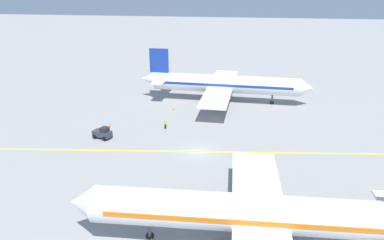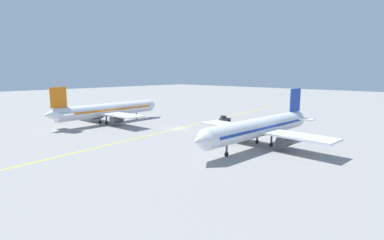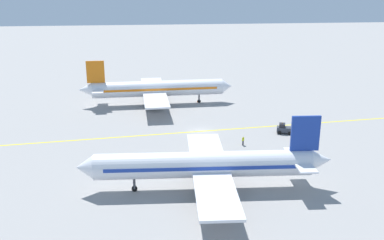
{
  "view_description": "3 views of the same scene",
  "coord_description": "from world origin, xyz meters",
  "px_view_note": "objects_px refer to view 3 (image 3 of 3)",
  "views": [
    {
      "loc": [
        49.98,
        6.11,
        24.36
      ],
      "look_at": [
        -3.18,
        -1.29,
        3.79
      ],
      "focal_mm": 35.0,
      "sensor_mm": 36.0,
      "label": 1
    },
    {
      "loc": [
        -53.38,
        52.3,
        14.15
      ],
      "look_at": [
        -3.88,
        -0.94,
        2.52
      ],
      "focal_mm": 28.0,
      "sensor_mm": 36.0,
      "label": 2
    },
    {
      "loc": [
        -81.26,
        10.3,
        28.67
      ],
      "look_at": [
        -5.33,
        2.21,
        4.09
      ],
      "focal_mm": 42.0,
      "sensor_mm": 36.0,
      "label": 3
    }
  ],
  "objects_px": {
    "ground_crew_worker": "(243,140)",
    "traffic_cone_mid_apron": "(296,141)",
    "airplane_at_gate": "(206,165)",
    "traffic_cone_near_nose": "(258,165)",
    "baggage_tug_dark": "(284,129)",
    "airplane_adjacent_stand": "(156,89)",
    "traffic_cone_by_wingtip": "(198,101)"
  },
  "relations": [
    {
      "from": "traffic_cone_mid_apron",
      "to": "baggage_tug_dark",
      "type": "bearing_deg",
      "value": 6.71
    },
    {
      "from": "baggage_tug_dark",
      "to": "traffic_cone_mid_apron",
      "type": "distance_m",
      "value": 5.11
    },
    {
      "from": "airplane_at_gate",
      "to": "ground_crew_worker",
      "type": "relative_size",
      "value": 21.14
    },
    {
      "from": "traffic_cone_mid_apron",
      "to": "ground_crew_worker",
      "type": "bearing_deg",
      "value": 92.06
    },
    {
      "from": "airplane_adjacent_stand",
      "to": "traffic_cone_near_nose",
      "type": "xyz_separation_m",
      "value": [
        -37.83,
        -14.78,
        -3.43
      ]
    },
    {
      "from": "airplane_at_gate",
      "to": "traffic_cone_mid_apron",
      "type": "distance_m",
      "value": 25.29
    },
    {
      "from": "airplane_at_gate",
      "to": "baggage_tug_dark",
      "type": "bearing_deg",
      "value": -39.51
    },
    {
      "from": "airplane_adjacent_stand",
      "to": "traffic_cone_by_wingtip",
      "type": "distance_m",
      "value": 10.37
    },
    {
      "from": "airplane_adjacent_stand",
      "to": "airplane_at_gate",
      "type": "bearing_deg",
      "value": -172.9
    },
    {
      "from": "baggage_tug_dark",
      "to": "ground_crew_worker",
      "type": "xyz_separation_m",
      "value": [
        -5.39,
        9.17,
        0.01
      ]
    },
    {
      "from": "airplane_adjacent_stand",
      "to": "baggage_tug_dark",
      "type": "bearing_deg",
      "value": -134.19
    },
    {
      "from": "ground_crew_worker",
      "to": "traffic_cone_near_nose",
      "type": "distance_m",
      "value": 9.56
    },
    {
      "from": "airplane_adjacent_stand",
      "to": "traffic_cone_mid_apron",
      "type": "xyz_separation_m",
      "value": [
        -27.95,
        -24.16,
        -3.43
      ]
    },
    {
      "from": "airplane_adjacent_stand",
      "to": "traffic_cone_near_nose",
      "type": "bearing_deg",
      "value": -158.66
    },
    {
      "from": "ground_crew_worker",
      "to": "traffic_cone_by_wingtip",
      "type": "relative_size",
      "value": 3.05
    },
    {
      "from": "airplane_at_gate",
      "to": "airplane_adjacent_stand",
      "type": "relative_size",
      "value": 1.0
    },
    {
      "from": "traffic_cone_near_nose",
      "to": "baggage_tug_dark",
      "type": "bearing_deg",
      "value": -30.53
    },
    {
      "from": "traffic_cone_near_nose",
      "to": "traffic_cone_by_wingtip",
      "type": "distance_m",
      "value": 39.04
    },
    {
      "from": "airplane_adjacent_stand",
      "to": "traffic_cone_by_wingtip",
      "type": "bearing_deg",
      "value": -84.84
    },
    {
      "from": "airplane_at_gate",
      "to": "ground_crew_worker",
      "type": "height_order",
      "value": "airplane_at_gate"
    },
    {
      "from": "traffic_cone_near_nose",
      "to": "traffic_cone_mid_apron",
      "type": "bearing_deg",
      "value": -43.54
    },
    {
      "from": "baggage_tug_dark",
      "to": "traffic_cone_by_wingtip",
      "type": "bearing_deg",
      "value": 30.16
    },
    {
      "from": "airplane_at_gate",
      "to": "traffic_cone_by_wingtip",
      "type": "xyz_separation_m",
      "value": [
        45.62,
        -4.18,
        -3.43
      ]
    },
    {
      "from": "airplane_at_gate",
      "to": "traffic_cone_by_wingtip",
      "type": "distance_m",
      "value": 45.94
    },
    {
      "from": "ground_crew_worker",
      "to": "traffic_cone_near_nose",
      "type": "height_order",
      "value": "ground_crew_worker"
    },
    {
      "from": "traffic_cone_by_wingtip",
      "to": "airplane_adjacent_stand",
      "type": "bearing_deg",
      "value": 95.16
    },
    {
      "from": "traffic_cone_mid_apron",
      "to": "airplane_at_gate",
      "type": "bearing_deg",
      "value": 132.08
    },
    {
      "from": "ground_crew_worker",
      "to": "traffic_cone_mid_apron",
      "type": "relative_size",
      "value": 3.05
    },
    {
      "from": "airplane_at_gate",
      "to": "traffic_cone_mid_apron",
      "type": "height_order",
      "value": "airplane_at_gate"
    },
    {
      "from": "airplane_at_gate",
      "to": "ground_crew_worker",
      "type": "distance_m",
      "value": 18.87
    },
    {
      "from": "ground_crew_worker",
      "to": "traffic_cone_mid_apron",
      "type": "bearing_deg",
      "value": -87.94
    },
    {
      "from": "traffic_cone_near_nose",
      "to": "traffic_cone_mid_apron",
      "type": "height_order",
      "value": "same"
    }
  ]
}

